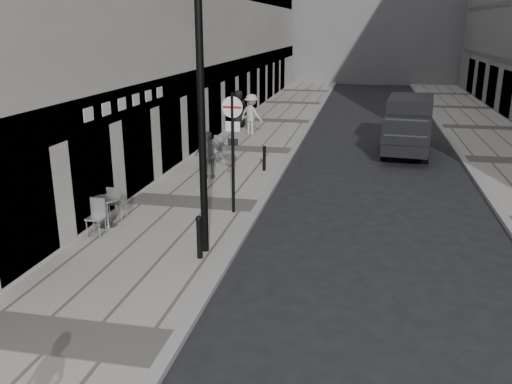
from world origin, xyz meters
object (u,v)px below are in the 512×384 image
at_px(sign_post, 233,137).
at_px(cyclist, 400,128).
at_px(lamppost, 201,96).
at_px(panel_van, 409,123).

distance_m(sign_post, cyclist, 13.25).
relative_size(sign_post, lamppost, 0.52).
distance_m(sign_post, panel_van, 10.91).
bearing_deg(panel_van, cyclist, 99.76).
bearing_deg(cyclist, panel_van, -109.70).
bearing_deg(sign_post, panel_van, 63.91).
height_order(panel_van, cyclist, panel_van).
xyz_separation_m(panel_van, cyclist, (-0.16, 2.63, -0.68)).
relative_size(panel_van, cyclist, 3.15).
bearing_deg(lamppost, panel_van, 66.16).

